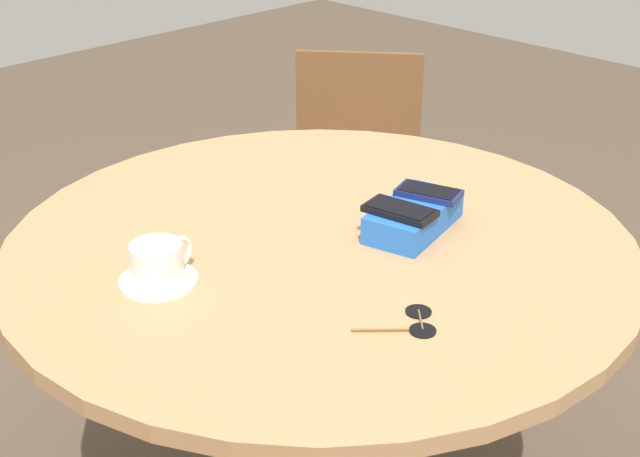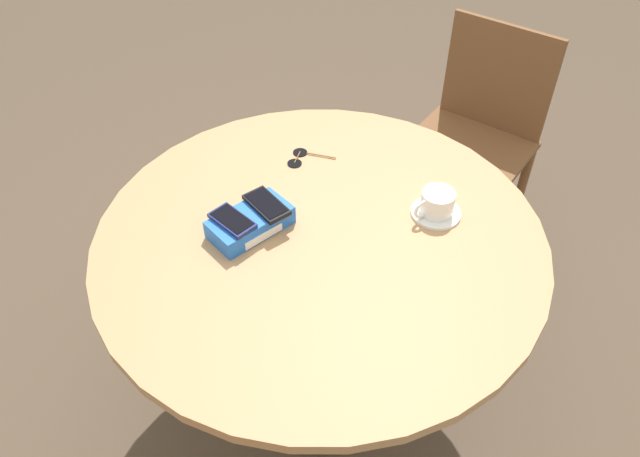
{
  "view_description": "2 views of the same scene",
  "coord_description": "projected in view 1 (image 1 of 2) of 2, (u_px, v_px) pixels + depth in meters",
  "views": [
    {
      "loc": [
        1.03,
        1.03,
        1.51
      ],
      "look_at": [
        0.0,
        0.0,
        0.79
      ],
      "focal_mm": 50.0,
      "sensor_mm": 36.0,
      "label": 1
    },
    {
      "loc": [
        -0.53,
        -1.01,
        1.88
      ],
      "look_at": [
        0.0,
        0.0,
        0.79
      ],
      "focal_mm": 35.0,
      "sensor_mm": 36.0,
      "label": 2
    }
  ],
  "objects": [
    {
      "name": "round_table",
      "position": [
        320.0,
        285.0,
        1.68
      ],
      "size": [
        1.16,
        1.16,
        0.77
      ],
      "color": "#2D2D2D",
      "rests_on": "ground_plane"
    },
    {
      "name": "phone_box",
      "position": [
        414.0,
        217.0,
        1.66
      ],
      "size": [
        0.23,
        0.15,
        0.05
      ],
      "color": "blue",
      "rests_on": "round_table"
    },
    {
      "name": "phone_navy",
      "position": [
        429.0,
        192.0,
        1.68
      ],
      "size": [
        0.1,
        0.13,
        0.01
      ],
      "color": "navy",
      "rests_on": "phone_box"
    },
    {
      "name": "phone_black",
      "position": [
        400.0,
        210.0,
        1.6
      ],
      "size": [
        0.09,
        0.14,
        0.01
      ],
      "color": "black",
      "rests_on": "phone_box"
    },
    {
      "name": "saucer",
      "position": [
        159.0,
        281.0,
        1.49
      ],
      "size": [
        0.13,
        0.13,
        0.01
      ],
      "primitive_type": "cylinder",
      "color": "white",
      "rests_on": "round_table"
    },
    {
      "name": "coffee_cup",
      "position": [
        158.0,
        261.0,
        1.47
      ],
      "size": [
        0.12,
        0.09,
        0.06
      ],
      "color": "white",
      "rests_on": "saucer"
    },
    {
      "name": "sunglasses",
      "position": [
        416.0,
        322.0,
        1.38
      ],
      "size": [
        0.14,
        0.1,
        0.01
      ],
      "color": "black",
      "rests_on": "round_table"
    },
    {
      "name": "chair_far_side",
      "position": [
        354.0,
        193.0,
        2.62
      ],
      "size": [
        0.55,
        0.55,
        0.83
      ],
      "color": "brown",
      "rests_on": "ground_plane"
    }
  ]
}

